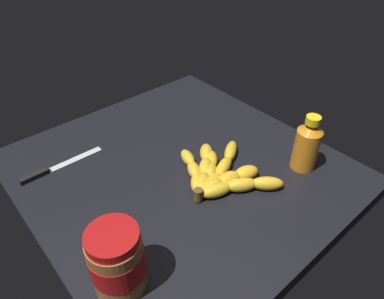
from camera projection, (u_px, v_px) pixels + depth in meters
ground_plane at (180, 173)px, 86.73cm from camera, size 70.47×73.69×4.25cm
banana_bunch at (218, 174)px, 80.97cm from camera, size 21.96×25.96×3.49cm
peanut_butter_jar at (117, 260)px, 56.91cm from camera, size 9.30×9.30×13.30cm
honey_bottle at (307, 145)px, 81.65cm from camera, size 5.95×5.95×14.37cm
butter_knife at (55, 167)px, 84.55cm from camera, size 20.78×1.91×1.20cm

